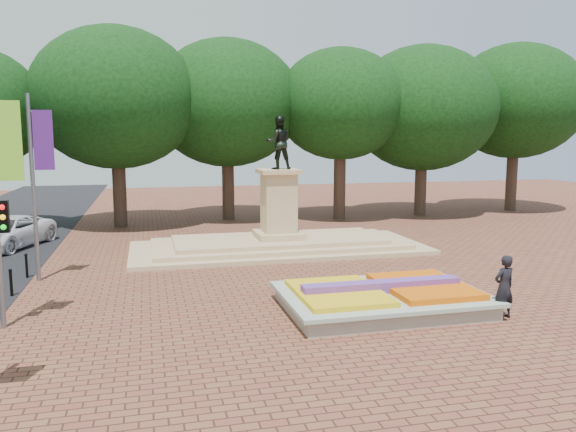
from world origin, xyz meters
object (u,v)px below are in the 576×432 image
(flower_bed, at_px, (382,297))
(van, at_px, (6,232))
(pedestrian, at_px, (504,287))
(monument, at_px, (279,232))

(flower_bed, bearing_deg, van, 135.29)
(flower_bed, bearing_deg, pedestrian, -28.67)
(van, bearing_deg, flower_bed, -24.24)
(monument, bearing_deg, flower_bed, -84.13)
(van, height_order, pedestrian, pedestrian)
(flower_bed, distance_m, monument, 10.07)
(flower_bed, relative_size, van, 1.13)
(flower_bed, xyz_separation_m, van, (-13.90, 13.76, 0.39))
(monument, relative_size, van, 2.52)
(monument, height_order, van, monument)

